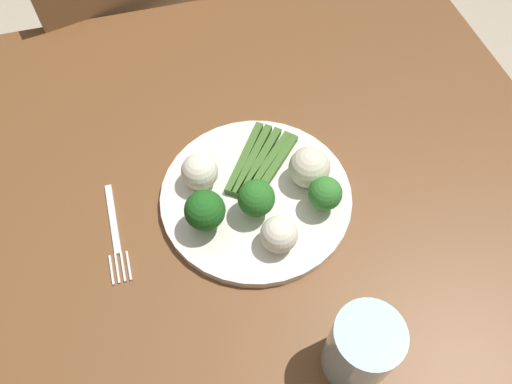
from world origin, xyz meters
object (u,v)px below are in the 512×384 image
at_px(fork, 115,233).
at_px(water_glass, 361,349).
at_px(cauliflower_near_fork, 309,167).
at_px(asparagus_bundle, 260,162).
at_px(dining_table, 209,224).
at_px(broccoli_outer_edge, 256,198).
at_px(cauliflower_mid, 279,234).
at_px(chair, 141,66).
at_px(cauliflower_back_right, 198,173).
at_px(broccoli_left, 205,211).
at_px(broccoli_front_left, 325,194).
at_px(plate, 256,196).

distance_m(fork, water_glass, 0.38).
bearing_deg(water_glass, cauliflower_near_fork, -96.29).
relative_size(asparagus_bundle, water_glass, 1.22).
relative_size(asparagus_bundle, fork, 0.89).
xyz_separation_m(cauliflower_near_fork, water_glass, (0.03, 0.27, 0.01)).
height_order(dining_table, broccoli_outer_edge, broccoli_outer_edge).
relative_size(cauliflower_near_fork, cauliflower_mid, 1.19).
distance_m(asparagus_bundle, broccoli_outer_edge, 0.09).
xyz_separation_m(chair, cauliflower_back_right, (-0.06, 0.59, 0.31)).
xyz_separation_m(dining_table, cauliflower_back_right, (0.00, 0.00, 0.16)).
xyz_separation_m(broccoli_outer_edge, water_glass, (-0.06, 0.23, 0.01)).
bearing_deg(fork, dining_table, 107.41).
bearing_deg(water_glass, broccoli_outer_edge, -75.30).
bearing_deg(broccoli_outer_edge, asparagus_bundle, -109.00).
bearing_deg(dining_table, broccoli_outer_edge, 132.32).
bearing_deg(broccoli_left, water_glass, 120.21).
bearing_deg(chair, water_glass, 87.78).
distance_m(chair, fork, 0.69).
bearing_deg(asparagus_bundle, water_glass, -133.22).
height_order(asparagus_bundle, cauliflower_near_fork, cauliflower_near_fork).
bearing_deg(chair, fork, 68.90).
bearing_deg(broccoli_left, cauliflower_back_right, -93.46).
bearing_deg(broccoli_front_left, water_glass, 80.79).
xyz_separation_m(broccoli_outer_edge, broccoli_left, (0.07, 0.00, 0.00)).
relative_size(cauliflower_back_right, cauliflower_mid, 1.06).
xyz_separation_m(chair, broccoli_outer_edge, (-0.13, 0.66, 0.32)).
height_order(dining_table, fork, fork).
distance_m(cauliflower_mid, fork, 0.24).
xyz_separation_m(chair, broccoli_left, (-0.06, 0.66, 0.32)).
bearing_deg(broccoli_outer_edge, broccoli_left, 1.59).
xyz_separation_m(broccoli_outer_edge, broccoli_front_left, (-0.10, 0.02, -0.00)).
distance_m(chair, water_glass, 0.97).
bearing_deg(plate, broccoli_left, 21.65).
bearing_deg(water_glass, chair, -78.02).
bearing_deg(cauliflower_near_fork, plate, 3.08).
bearing_deg(asparagus_bundle, plate, -160.74).
bearing_deg(plate, cauliflower_near_fork, -176.92).
bearing_deg(water_glass, cauliflower_mid, -75.75).
bearing_deg(plate, dining_table, -29.78).
relative_size(chair, fork, 5.27).
relative_size(broccoli_front_left, cauliflower_back_right, 1.08).
height_order(asparagus_bundle, broccoli_outer_edge, broccoli_outer_edge).
height_order(broccoli_front_left, cauliflower_near_fork, cauliflower_near_fork).
bearing_deg(plate, asparagus_bundle, -111.44).
distance_m(broccoli_left, cauliflower_back_right, 0.07).
bearing_deg(plate, broccoli_outer_edge, 75.21).
bearing_deg(chair, broccoli_front_left, 94.17).
xyz_separation_m(broccoli_left, water_glass, (-0.13, 0.23, 0.00)).
bearing_deg(broccoli_front_left, broccoli_left, -4.91).
bearing_deg(broccoli_left, broccoli_front_left, 175.09).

